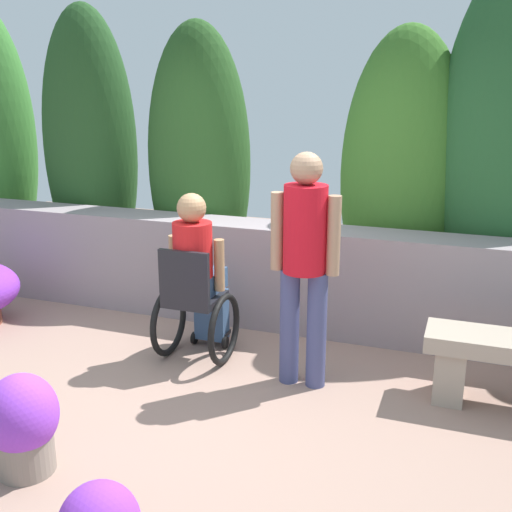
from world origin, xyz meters
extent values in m
plane|color=gray|center=(0.00, 0.00, 0.00)|extent=(11.53, 11.53, 0.00)
cube|color=gray|center=(0.00, 1.52, 0.46)|extent=(7.42, 0.44, 0.92)
ellipsoid|color=#234A20|center=(-2.21, 2.17, 1.45)|extent=(1.06, 0.74, 2.90)
ellipsoid|color=#274F1F|center=(-0.90, 2.10, 1.35)|extent=(1.06, 0.74, 2.70)
ellipsoid|color=#3A7127|center=(1.07, 2.22, 1.30)|extent=(1.12, 0.79, 2.61)
cube|color=#A19180|center=(1.65, 0.64, 0.19)|extent=(0.20, 0.33, 0.38)
cube|color=black|center=(-0.26, 0.62, 0.50)|extent=(0.40, 0.40, 0.06)
cube|color=black|center=(-0.26, 0.44, 0.73)|extent=(0.40, 0.04, 0.40)
cube|color=black|center=(-0.26, 0.94, 0.10)|extent=(0.28, 0.12, 0.03)
torus|color=black|center=(-0.50, 0.62, 0.28)|extent=(0.05, 0.56, 0.56)
torus|color=black|center=(-0.02, 0.62, 0.28)|extent=(0.05, 0.56, 0.56)
cylinder|color=black|center=(-0.40, 0.87, 0.05)|extent=(0.03, 0.10, 0.10)
cylinder|color=black|center=(-0.12, 0.87, 0.05)|extent=(0.03, 0.10, 0.10)
cube|color=#345074|center=(-0.26, 0.72, 0.61)|extent=(0.30, 0.40, 0.16)
cube|color=#345074|center=(-0.26, 0.92, 0.27)|extent=(0.26, 0.14, 0.43)
cylinder|color=red|center=(-0.26, 0.60, 0.86)|extent=(0.30, 0.30, 0.50)
cylinder|color=tan|center=(-0.45, 0.66, 0.78)|extent=(0.08, 0.08, 0.40)
cylinder|color=tan|center=(-0.07, 0.66, 0.78)|extent=(0.08, 0.08, 0.40)
sphere|color=tan|center=(-0.26, 0.60, 1.22)|extent=(0.22, 0.22, 0.22)
cylinder|color=#424774|center=(0.54, 0.50, 0.42)|extent=(0.14, 0.14, 0.85)
cylinder|color=#424774|center=(0.74, 0.50, 0.42)|extent=(0.14, 0.14, 0.85)
cylinder|color=red|center=(0.64, 0.50, 1.15)|extent=(0.30, 0.30, 0.61)
cylinder|color=#A67F61|center=(0.44, 0.50, 1.12)|extent=(0.09, 0.09, 0.55)
cylinder|color=#A67F61|center=(0.84, 0.50, 1.12)|extent=(0.09, 0.09, 0.55)
sphere|color=#A67F61|center=(0.64, 0.50, 1.57)|extent=(0.22, 0.22, 0.22)
cylinder|color=gray|center=(-0.53, -1.04, 0.12)|extent=(0.31, 0.31, 0.23)
ellipsoid|color=#1C4D27|center=(-0.53, -1.04, 0.29)|extent=(0.34, 0.34, 0.16)
ellipsoid|color=purple|center=(-0.53, -1.04, 0.36)|extent=(0.40, 0.40, 0.46)
camera|label=1|loc=(1.69, -3.40, 2.10)|focal=42.71mm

